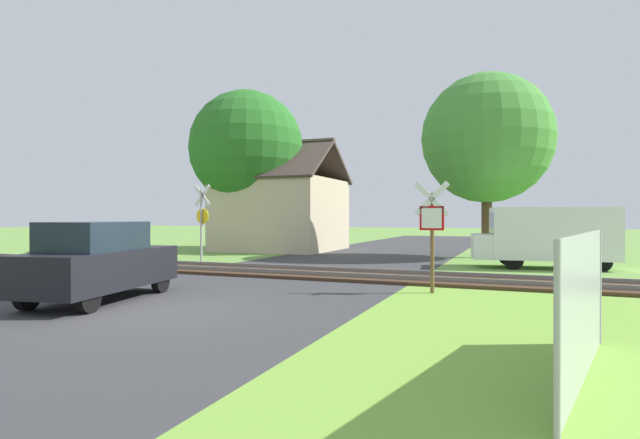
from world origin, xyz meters
The scene contains 12 objects.
ground_plane centered at (0.00, 0.00, 0.00)m, with size 160.00×160.00×0.00m, color #6B9942.
road_asphalt centered at (0.00, 2.00, 0.00)m, with size 8.02×80.00×0.01m, color #38383A.
grass_verge centered at (7.01, -2.00, 0.00)m, with size 6.00×20.00×0.01m, color #75A83B.
rail_track centered at (0.00, 6.89, 0.06)m, with size 60.00×2.60×0.22m.
stop_sign_near centered at (4.85, 4.51, 1.63)m, with size 0.88×0.15×2.77m.
crossing_sign_far centered at (-5.01, 8.85, 1.86)m, with size 0.87×0.20×3.19m.
house centered at (-5.84, 17.71, 2.17)m, with size 6.49×6.60×6.24m.
tree_left centered at (-7.41, 16.44, 5.76)m, with size 6.38×6.38×8.96m.
tree_right centered at (5.42, 16.34, 5.52)m, with size 5.98×5.98×8.52m.
mail_truck centered at (7.77, 12.15, 1.24)m, with size 5.12×2.54×2.24m.
parked_car centered at (-1.89, 0.56, 0.89)m, with size 2.31×4.22×1.78m.
fence_panel centered at (7.57, -1.44, 0.85)m, with size 0.85×3.82×1.70m.
Camera 1 is at (6.89, -7.94, 1.89)m, focal length 28.00 mm.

